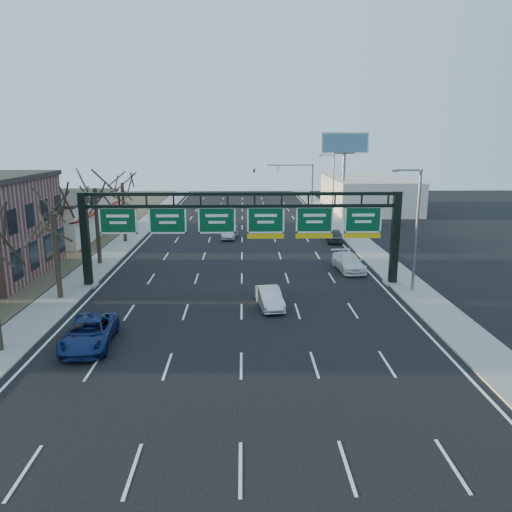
{
  "coord_description": "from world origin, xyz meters",
  "views": [
    {
      "loc": [
        0.15,
        -28.96,
        11.0
      ],
      "look_at": [
        1.01,
        4.26,
        3.2
      ],
      "focal_mm": 35.0,
      "sensor_mm": 36.0,
      "label": 1
    }
  ],
  "objects_px": {
    "car_silver_sedan": "(270,298)",
    "car_white_wagon": "(348,262)",
    "sign_gantry": "(243,226)",
    "car_blue_suv": "(89,333)"
  },
  "relations": [
    {
      "from": "car_blue_suv",
      "to": "car_silver_sedan",
      "type": "xyz_separation_m",
      "value": [
        10.15,
        6.11,
        -0.08
      ]
    },
    {
      "from": "car_silver_sedan",
      "to": "car_white_wagon",
      "type": "height_order",
      "value": "car_white_wagon"
    },
    {
      "from": "sign_gantry",
      "to": "car_silver_sedan",
      "type": "xyz_separation_m",
      "value": [
        1.71,
        -5.19,
        -3.97
      ]
    },
    {
      "from": "sign_gantry",
      "to": "car_white_wagon",
      "type": "height_order",
      "value": "sign_gantry"
    },
    {
      "from": "car_silver_sedan",
      "to": "car_white_wagon",
      "type": "relative_size",
      "value": 0.81
    },
    {
      "from": "sign_gantry",
      "to": "car_white_wagon",
      "type": "bearing_deg",
      "value": 25.58
    },
    {
      "from": "car_silver_sedan",
      "to": "car_white_wagon",
      "type": "distance_m",
      "value": 11.95
    },
    {
      "from": "sign_gantry",
      "to": "car_white_wagon",
      "type": "relative_size",
      "value": 4.96
    },
    {
      "from": "car_white_wagon",
      "to": "car_blue_suv",
      "type": "bearing_deg",
      "value": -144.2
    },
    {
      "from": "car_blue_suv",
      "to": "car_white_wagon",
      "type": "xyz_separation_m",
      "value": [
        17.42,
        15.6,
        -0.02
      ]
    }
  ]
}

